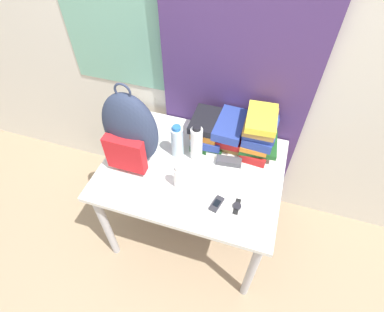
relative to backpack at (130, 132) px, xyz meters
name	(u,v)px	position (x,y,z in m)	size (l,w,h in m)	color
ground_plane	(175,277)	(0.34, -0.35, -0.97)	(12.00, 12.00, 0.00)	#9E8466
wall_back	(217,47)	(0.34, 0.53, 0.28)	(6.00, 0.06, 2.50)	silver
curtain_blue	(239,56)	(0.47, 0.47, 0.28)	(0.90, 0.04, 2.50)	#4C336B
desk	(192,177)	(0.34, 0.05, -0.33)	(1.05, 0.79, 0.74)	silver
backpack	(130,132)	(0.00, 0.00, 0.00)	(0.32, 0.21, 0.54)	#2D3851
book_stack_left	(209,130)	(0.38, 0.29, -0.14)	(0.22, 0.28, 0.19)	#1E5623
book_stack_center	(229,133)	(0.50, 0.30, -0.14)	(0.23, 0.29, 0.19)	silver
book_stack_right	(259,133)	(0.68, 0.30, -0.09)	(0.24, 0.28, 0.29)	red
water_bottle	(177,141)	(0.23, 0.12, -0.13)	(0.07, 0.07, 0.22)	silver
sports_bottle	(197,143)	(0.34, 0.13, -0.11)	(0.07, 0.07, 0.25)	white
sunscreen_bottle	(178,177)	(0.31, -0.10, -0.16)	(0.05, 0.05, 0.16)	white
cell_phone	(217,204)	(0.55, -0.16, -0.22)	(0.07, 0.11, 0.02)	#2D2D33
sunglasses_case	(229,161)	(0.54, 0.14, -0.21)	(0.16, 0.07, 0.04)	#47474C
wristwatch	(237,206)	(0.65, -0.14, -0.23)	(0.05, 0.10, 0.01)	black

